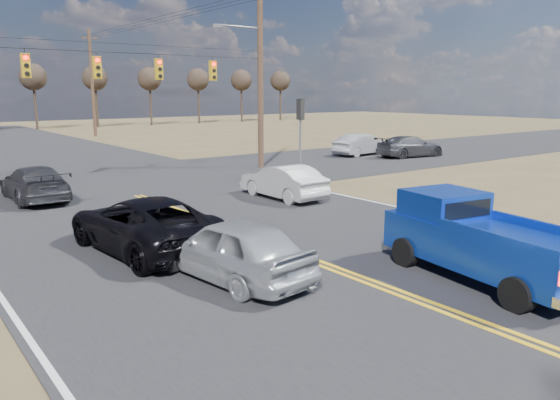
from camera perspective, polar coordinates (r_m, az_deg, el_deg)
ground at (r=11.97m, az=12.48°, el=-9.64°), size 160.00×160.00×0.00m
road_main at (r=19.67m, az=-10.13°, el=-1.32°), size 14.00×120.00×0.02m
road_cross at (r=26.95m, az=-17.88°, el=1.67°), size 120.00×12.00×0.02m
signal_gantry at (r=26.60m, az=-17.35°, el=12.55°), size 19.60×4.83×10.00m
utility_poles at (r=25.69m, az=-17.83°, el=12.96°), size 19.60×58.32×10.00m
treeline at (r=35.25m, az=-23.40°, el=12.74°), size 87.00×117.80×7.40m
pickup_truck at (r=13.21m, az=20.05°, el=-3.96°), size 2.61×5.20×1.87m
silver_suv at (r=12.43m, az=-5.03°, el=-5.09°), size 2.27×4.46×1.45m
black_suv at (r=15.08m, az=-14.00°, el=-2.44°), size 2.86×5.48×1.47m
white_car_queue at (r=21.88m, az=0.29°, el=1.94°), size 1.45×4.16×1.37m
dgrey_car_queue at (r=23.50m, az=-24.27°, el=1.58°), size 1.96×4.72×1.36m
cross_car_east_near at (r=37.47m, az=8.45°, el=5.75°), size 2.09×4.57×1.45m
cross_car_east_far at (r=37.05m, az=13.44°, el=5.45°), size 2.62×5.02×1.39m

